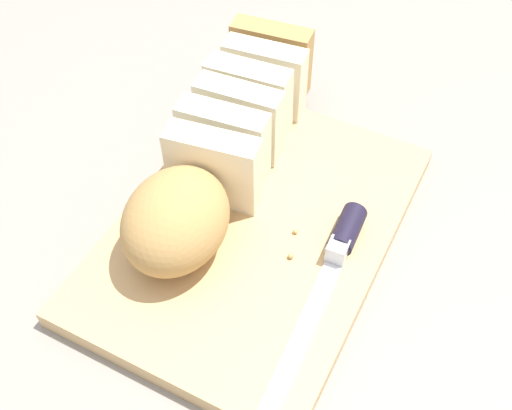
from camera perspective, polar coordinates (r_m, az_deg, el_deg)
ground_plane at (r=0.67m, az=0.00°, el=-2.88°), size 3.00×3.00×0.00m
cutting_board at (r=0.66m, az=0.00°, el=-2.31°), size 0.39×0.28×0.02m
bread_loaf at (r=0.67m, az=-3.38°, el=5.11°), size 0.37×0.15×0.09m
bread_knife at (r=0.62m, az=7.36°, el=-4.63°), size 0.28×0.05×0.03m
crumb_near_knife at (r=0.64m, az=3.63°, el=-2.46°), size 0.01×0.01×0.01m
crumb_near_loaf at (r=0.69m, az=-0.17°, el=2.32°), size 0.01×0.01×0.01m
crumb_stray_left at (r=0.62m, az=3.20°, el=-4.70°), size 0.01×0.01×0.01m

